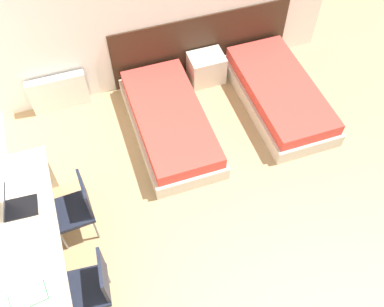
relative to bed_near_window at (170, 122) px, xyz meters
name	(u,v)px	position (x,y,z in m)	size (l,w,h in m)	color
wall_back	(143,0)	(0.02, 1.05, 1.16)	(5.32, 0.05, 2.70)	white
headboard_panel	(201,45)	(0.80, 1.01, 0.29)	(2.63, 0.03, 0.96)	#382316
bed_near_window	(170,122)	(0.00, 0.00, 0.00)	(0.94, 1.95, 0.38)	beige
bed_near_door	(279,94)	(1.59, 0.00, 0.00)	(0.94, 1.95, 0.38)	beige
nightstand	(206,68)	(0.80, 0.79, 0.04)	(0.50, 0.38, 0.44)	beige
radiator	(59,93)	(-1.30, 0.93, 0.09)	(0.78, 0.12, 0.54)	silver
desk	(32,253)	(-1.83, -1.50, 0.43)	(0.61, 2.29, 0.77)	beige
chair_near_laptop	(76,207)	(-1.36, -1.05, 0.30)	(0.45, 0.45, 0.87)	black
chair_near_notebook	(93,285)	(-1.36, -1.95, 0.30)	(0.46, 0.46, 0.87)	black
laptop	(15,206)	(-1.88, -1.07, 0.65)	(0.34, 0.26, 0.32)	black
open_notebook	(28,297)	(-1.87, -1.99, 0.59)	(0.34, 0.23, 0.02)	#236B3D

